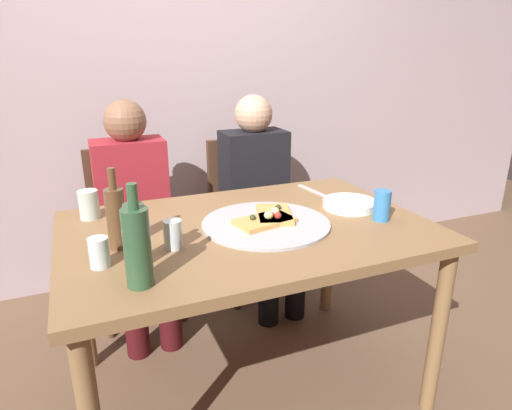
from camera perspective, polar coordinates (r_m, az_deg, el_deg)
name	(u,v)px	position (r m, az deg, el deg)	size (l,w,h in m)	color
ground_plane	(249,384)	(2.09, -0.95, -22.21)	(8.00, 8.00, 0.00)	brown
back_wall	(170,68)	(2.77, -11.16, 17.10)	(6.00, 0.10, 2.60)	#B29EA3
dining_table	(248,245)	(1.72, -1.08, -5.26)	(1.38, 0.92, 0.75)	olive
pizza_tray	(266,224)	(1.70, 1.30, -2.43)	(0.50, 0.50, 0.01)	#ADADB2
pizza_slice_last	(274,214)	(1.74, 2.40, -1.21)	(0.19, 0.25, 0.05)	tan
pizza_slice_extra	(265,220)	(1.68, 1.16, -2.00)	(0.24, 0.17, 0.05)	tan
wine_bottle	(116,217)	(1.54, -17.72, -1.52)	(0.06, 0.06, 0.28)	brown
beer_bottle	(137,246)	(1.27, -15.17, -5.15)	(0.08, 0.08, 0.30)	#2D5133
water_bottle	(136,234)	(1.39, -15.36, -3.60)	(0.06, 0.06, 0.26)	#2D5133
tumbler_near	(173,234)	(1.51, -10.76, -3.75)	(0.06, 0.06, 0.10)	silver
tumbler_far	(89,205)	(1.87, -20.88, 0.05)	(0.08, 0.08, 0.12)	#B7C6BC
wine_glass	(99,253)	(1.44, -19.70, -5.83)	(0.06, 0.06, 0.10)	silver
soda_can	(382,205)	(1.80, 16.03, -0.05)	(0.07, 0.07, 0.12)	#337AC1
plate_stack	(350,204)	(1.92, 12.06, 0.13)	(0.23, 0.23, 0.03)	white
table_knife	(313,191)	(2.13, 7.37, 1.84)	(0.22, 0.02, 0.01)	#B7B7BC
chair_left	(133,221)	(2.49, -15.64, -2.00)	(0.44, 0.44, 0.90)	#472D1E
chair_right	(250,205)	(2.65, -0.78, -0.01)	(0.44, 0.44, 0.90)	#472D1E
guest_in_sweater	(135,207)	(2.31, -15.41, -0.30)	(0.36, 0.56, 1.17)	maroon
guest_in_beanie	(260,192)	(2.47, 0.51, 1.72)	(0.36, 0.56, 1.17)	black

